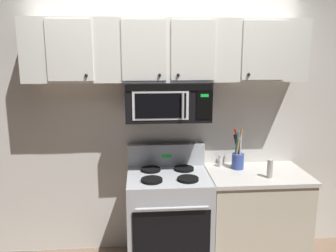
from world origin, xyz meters
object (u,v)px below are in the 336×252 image
over_range_microwave (168,101)px  salt_shaker (220,161)px  stove_range (169,218)px  pepper_mill (270,169)px  utensil_crock_blue (238,158)px

over_range_microwave → salt_shaker: size_ratio=6.56×
stove_range → over_range_microwave: bearing=90.1°
over_range_microwave → salt_shaker: 0.82m
over_range_microwave → pepper_mill: (0.90, -0.26, -0.59)m
stove_range → over_range_microwave: size_ratio=1.47×
over_range_microwave → stove_range: bearing=-89.9°
stove_range → pepper_mill: bearing=-8.9°
pepper_mill → stove_range: bearing=171.1°
utensil_crock_blue → salt_shaker: size_ratio=3.45×
salt_shaker → pepper_mill: (0.37, -0.34, 0.03)m
salt_shaker → utensil_crock_blue: bearing=-24.7°
stove_range → salt_shaker: 0.75m
stove_range → salt_shaker: (0.53, 0.20, 0.49)m
stove_range → over_range_microwave: (-0.00, 0.12, 1.11)m
salt_shaker → stove_range: bearing=-159.1°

